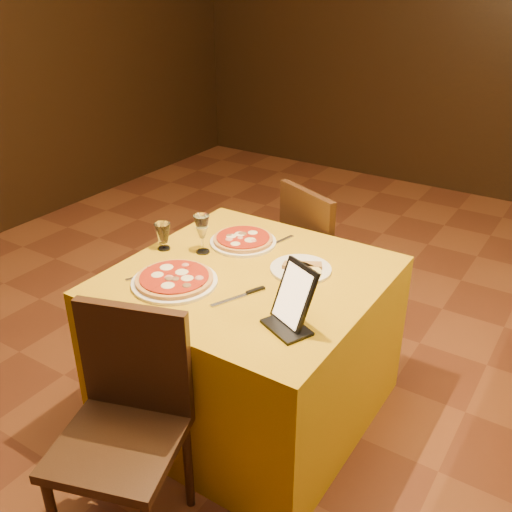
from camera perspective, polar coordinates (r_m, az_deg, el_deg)
The scene contains 14 objects.
floor at distance 2.93m, azimuth 3.20°, elevation -14.87°, with size 6.00×7.00×0.01m, color #5E2D19.
wall_back at distance 5.54m, azimuth 23.22°, elevation 19.41°, with size 6.00×0.01×2.80m, color black.
main_table at distance 2.68m, azimuth -0.67°, elevation -8.83°, with size 1.10×1.10×0.75m, color #BB8C0C.
chair_main_near at distance 2.15m, azimuth -13.65°, elevation -17.83°, with size 0.47×0.47×0.91m, color #2F220F, non-canonical shape.
chair_main_far at distance 3.27m, azimuth 7.45°, elevation -0.35°, with size 0.47×0.47×0.91m, color black, non-canonical shape.
pizza_near at distance 2.43m, azimuth -8.16°, elevation -2.41°, with size 0.36×0.36×0.03m.
pizza_far at distance 2.75m, azimuth -1.30°, elevation 1.57°, with size 0.32×0.32×0.03m.
cutlet_dish at distance 2.51m, azimuth 4.49°, elevation -1.20°, with size 0.27×0.27×0.03m.
wine_glass at distance 2.64m, azimuth -5.41°, elevation 2.22°, with size 0.07×0.07×0.19m, color #DEE582, non-canonical shape.
water_glass at distance 2.71m, azimuth -9.28°, elevation 1.94°, with size 0.06×0.06×0.13m, color silver, non-canonical shape.
tablet at distance 2.10m, azimuth 3.84°, elevation -3.92°, with size 0.17×0.01×0.24m, color black.
knife at distance 2.31m, azimuth -1.83°, elevation -4.17°, with size 0.25×0.02×0.01m, color #B2B1B8.
fork_near at distance 2.50m, azimuth -11.25°, elevation -2.01°, with size 0.15×0.02×0.01m, color silver.
fork_far at distance 2.77m, azimuth 2.52°, elevation 1.52°, with size 0.17×0.02×0.01m, color #ABA9B0.
Camera 1 is at (1.05, -1.91, 1.95)m, focal length 40.00 mm.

